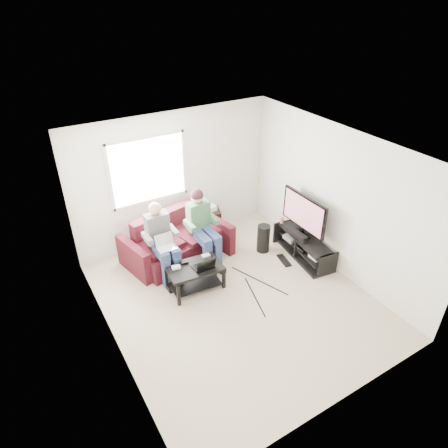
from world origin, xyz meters
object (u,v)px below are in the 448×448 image
(coffee_table, at_px, (195,272))
(tv, at_px, (304,213))
(sofa, at_px, (176,243))
(tv_stand, at_px, (303,248))
(subwoofer, at_px, (263,238))
(end_table, at_px, (211,222))

(coffee_table, xyz_separation_m, tv, (2.18, -0.15, 0.57))
(sofa, xyz_separation_m, coffee_table, (-0.11, -0.98, 0.01))
(tv_stand, distance_m, tv, 0.71)
(sofa, height_order, tv, tv)
(sofa, bearing_deg, tv, -28.48)
(sofa, height_order, coffee_table, sofa)
(subwoofer, bearing_deg, end_table, 118.96)
(tv, distance_m, end_table, 1.97)
(coffee_table, relative_size, tv_stand, 0.69)
(sofa, relative_size, coffee_table, 2.13)
(sofa, xyz_separation_m, tv, (2.07, -1.12, 0.58))
(sofa, bearing_deg, tv_stand, -30.55)
(tv_stand, distance_m, subwoofer, 0.78)
(tv, distance_m, subwoofer, 0.94)
(sofa, distance_m, coffee_table, 0.98)
(coffee_table, relative_size, subwoofer, 1.72)
(tv_stand, distance_m, end_table, 1.96)
(sofa, xyz_separation_m, tv_stand, (2.07, -1.22, -0.12))
(coffee_table, height_order, subwoofer, subwoofer)
(sofa, bearing_deg, end_table, 21.84)
(tv_stand, height_order, end_table, end_table)
(sofa, distance_m, end_table, 1.03)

